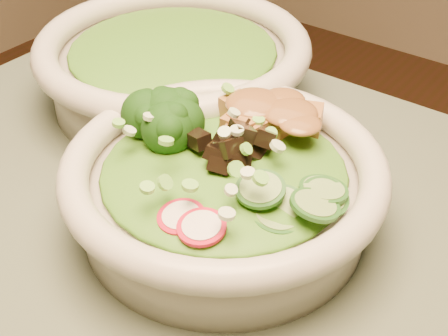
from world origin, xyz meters
The scene contains 11 objects.
salad_bowl centered at (-0.23, 0.13, 0.79)m, with size 0.25×0.25×0.07m.
side_bowl centered at (-0.39, 0.25, 0.79)m, with size 0.28×0.28×0.08m.
lettuce_bed centered at (-0.23, 0.13, 0.81)m, with size 0.19×0.19×0.02m, color #245F14.
side_lettuce centered at (-0.39, 0.25, 0.81)m, with size 0.19×0.19×0.02m, color #245F14.
broccoli_florets centered at (-0.29, 0.13, 0.82)m, with size 0.07×0.07×0.04m, color black, non-canonical shape.
radish_slices centered at (-0.22, 0.07, 0.81)m, with size 0.10×0.04×0.02m, color #B40D27, non-canonical shape.
cucumber_slices centered at (-0.17, 0.13, 0.82)m, with size 0.07×0.07×0.03m, color #87AA5E, non-canonical shape.
mushroom_heap centered at (-0.23, 0.14, 0.82)m, with size 0.07×0.07×0.04m, color black, non-canonical shape.
tofu_cubes centered at (-0.23, 0.19, 0.82)m, with size 0.08×0.06×0.03m, color olive, non-canonical shape.
peanut_sauce centered at (-0.23, 0.19, 0.83)m, with size 0.07×0.05×0.01m, color brown.
scallion_garnish centered at (-0.23, 0.13, 0.83)m, with size 0.18×0.18×0.02m, color #70C144, non-canonical shape.
Camera 1 is at (0.00, -0.18, 1.09)m, focal length 50.00 mm.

